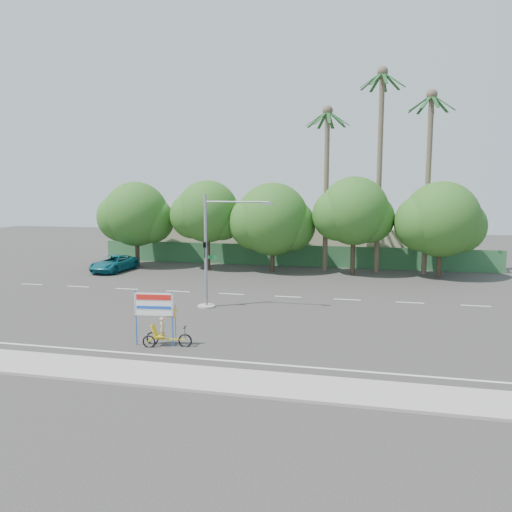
# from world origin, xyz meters

# --- Properties ---
(ground) EXTENTS (120.00, 120.00, 0.00)m
(ground) POSITION_xyz_m (0.00, 0.00, 0.00)
(ground) COLOR #33302D
(ground) RESTS_ON ground
(sidewalk_near) EXTENTS (50.00, 2.40, 0.12)m
(sidewalk_near) POSITION_xyz_m (0.00, -7.50, 0.06)
(sidewalk_near) COLOR gray
(sidewalk_near) RESTS_ON ground
(fence) EXTENTS (38.00, 0.08, 2.00)m
(fence) POSITION_xyz_m (0.00, 21.50, 1.00)
(fence) COLOR #336B3D
(fence) RESTS_ON ground
(building_left) EXTENTS (12.00, 8.00, 4.00)m
(building_left) POSITION_xyz_m (-10.00, 26.00, 2.00)
(building_left) COLOR beige
(building_left) RESTS_ON ground
(building_right) EXTENTS (14.00, 8.00, 3.60)m
(building_right) POSITION_xyz_m (8.00, 26.00, 1.80)
(building_right) COLOR beige
(building_right) RESTS_ON ground
(tree_far_left) EXTENTS (7.14, 6.00, 7.96)m
(tree_far_left) POSITION_xyz_m (-14.05, 18.00, 4.76)
(tree_far_left) COLOR #473828
(tree_far_left) RESTS_ON ground
(tree_left) EXTENTS (6.66, 5.60, 8.07)m
(tree_left) POSITION_xyz_m (-7.05, 18.00, 5.06)
(tree_left) COLOR #473828
(tree_left) RESTS_ON ground
(tree_center) EXTENTS (7.62, 6.40, 7.85)m
(tree_center) POSITION_xyz_m (-1.05, 18.00, 4.47)
(tree_center) COLOR #473828
(tree_center) RESTS_ON ground
(tree_right) EXTENTS (6.90, 5.80, 8.36)m
(tree_right) POSITION_xyz_m (5.95, 18.00, 5.24)
(tree_right) COLOR #473828
(tree_right) RESTS_ON ground
(tree_far_right) EXTENTS (7.38, 6.20, 7.94)m
(tree_far_right) POSITION_xyz_m (12.95, 18.00, 4.64)
(tree_far_right) COLOR #473828
(tree_far_right) RESTS_ON ground
(palm_tall) EXTENTS (3.73, 3.79, 17.45)m
(palm_tall) POSITION_xyz_m (8.00, 19.50, 10.46)
(palm_tall) COLOR #70604C
(palm_tall) RESTS_ON ground
(palm_mid) EXTENTS (3.73, 3.79, 15.45)m
(palm_mid) POSITION_xyz_m (12.00, 19.50, 9.40)
(palm_mid) COLOR #70604C
(palm_mid) RESTS_ON ground
(palm_short) EXTENTS (3.73, 3.79, 14.45)m
(palm_short) POSITION_xyz_m (3.50, 19.50, 8.86)
(palm_short) COLOR #70604C
(palm_short) RESTS_ON ground
(traffic_signal) EXTENTS (4.72, 1.10, 7.00)m
(traffic_signal) POSITION_xyz_m (-2.20, 3.98, 2.92)
(traffic_signal) COLOR gray
(traffic_signal) RESTS_ON ground
(trike_billboard) EXTENTS (2.70, 0.75, 2.67)m
(trike_billboard) POSITION_xyz_m (-2.15, -3.91, 1.07)
(trike_billboard) COLOR black
(trike_billboard) RESTS_ON ground
(pickup_truck) EXTENTS (2.78, 5.31, 1.43)m
(pickup_truck) POSITION_xyz_m (-14.80, 14.91, 0.71)
(pickup_truck) COLOR #0F606E
(pickup_truck) RESTS_ON ground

